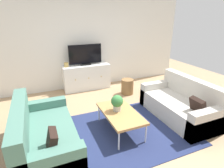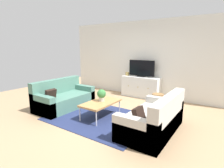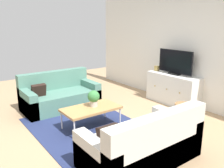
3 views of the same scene
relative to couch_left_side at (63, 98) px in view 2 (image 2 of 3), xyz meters
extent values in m
plane|color=tan|center=(1.44, 0.10, -0.27)|extent=(10.00, 10.00, 0.00)
cube|color=silver|center=(1.44, 2.65, 1.08)|extent=(6.40, 0.12, 2.70)
cube|color=navy|center=(1.44, -0.05, -0.27)|extent=(2.50, 1.90, 0.01)
cube|color=#4C7A6B|center=(0.09, 0.00, -0.07)|extent=(0.88, 1.70, 0.40)
cube|color=#4C7A6B|center=(-0.25, 0.00, 0.14)|extent=(0.20, 1.70, 0.83)
cube|color=#4C7A6B|center=(0.09, 0.77, 0.00)|extent=(0.88, 0.18, 0.56)
cube|color=#4C7A6B|center=(0.09, -0.76, 0.00)|extent=(0.88, 0.18, 0.56)
cube|color=black|center=(0.14, -0.52, 0.25)|extent=(0.17, 0.30, 0.32)
cube|color=beige|center=(2.79, 0.00, -0.07)|extent=(0.88, 1.70, 0.40)
cube|color=beige|center=(3.13, 0.00, 0.14)|extent=(0.20, 1.70, 0.83)
cube|color=beige|center=(2.79, 0.77, 0.00)|extent=(0.88, 0.18, 0.56)
cube|color=beige|center=(2.79, -0.76, 0.00)|extent=(0.88, 0.18, 0.56)
cube|color=black|center=(2.74, -0.52, 0.25)|extent=(0.18, 0.30, 0.32)
cube|color=#B7844C|center=(1.41, 0.02, 0.11)|extent=(0.59, 1.07, 0.04)
cylinder|color=silver|center=(1.15, -0.47, -0.09)|extent=(0.03, 0.03, 0.36)
cylinder|color=silver|center=(1.67, -0.47, -0.09)|extent=(0.03, 0.03, 0.36)
cylinder|color=silver|center=(1.15, 0.52, -0.09)|extent=(0.03, 0.03, 0.36)
cylinder|color=silver|center=(1.67, 0.52, -0.09)|extent=(0.03, 0.03, 0.36)
cylinder|color=#B7B2A8|center=(1.38, 0.10, 0.19)|extent=(0.15, 0.15, 0.11)
sphere|color=#387A3D|center=(1.38, 0.10, 0.33)|extent=(0.23, 0.23, 0.23)
cube|color=white|center=(1.41, 2.37, 0.09)|extent=(1.37, 0.44, 0.73)
sphere|color=#B79338|center=(1.03, 2.14, 0.13)|extent=(0.03, 0.03, 0.03)
sphere|color=#B79338|center=(1.41, 2.14, 0.13)|extent=(0.03, 0.03, 0.03)
sphere|color=#B79338|center=(1.79, 2.14, 0.13)|extent=(0.03, 0.03, 0.03)
cube|color=black|center=(1.41, 2.39, 0.48)|extent=(0.28, 0.16, 0.04)
cube|color=black|center=(1.41, 2.39, 0.78)|extent=(0.95, 0.04, 0.55)
cube|color=tan|center=(0.85, 2.37, 0.53)|extent=(0.11, 0.07, 0.13)
cylinder|color=olive|center=(2.36, 1.55, -0.06)|extent=(0.34, 0.34, 0.42)
camera|label=1|loc=(0.11, -2.67, 1.83)|focal=29.21mm
camera|label=2|loc=(4.10, -3.40, 1.49)|focal=28.64mm
camera|label=3|loc=(5.01, -2.14, 1.69)|focal=37.84mm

